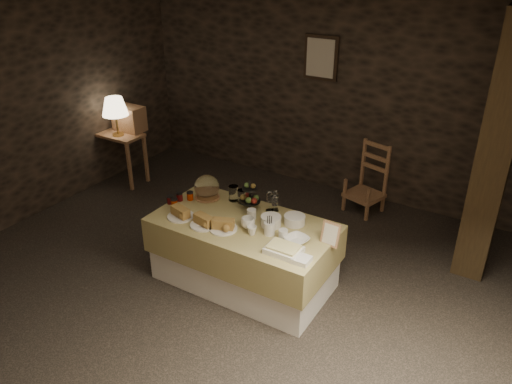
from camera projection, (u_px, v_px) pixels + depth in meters
The scene contains 28 objects.
ground_plane at pixel (222, 278), 5.06m from camera, with size 5.50×5.00×0.01m, color black.
room_shell at pixel (216, 133), 4.35m from camera, with size 5.52×5.02×2.60m.
buffet_table at pixel (244, 248), 4.83m from camera, with size 1.73×0.92×0.69m.
console_table at pixel (120, 142), 6.84m from camera, with size 0.66×0.38×0.71m.
table_lamp at pixel (115, 107), 6.54m from camera, with size 0.35×0.35×0.52m.
wine_rack at pixel (129, 118), 6.82m from camera, with size 0.42×0.26×0.34m, color brown.
chair at pixel (367, 181), 6.19m from camera, with size 0.50×0.49×0.68m.
timber_column at pixel (495, 154), 4.60m from camera, with size 0.30×0.30×2.60m, color black.
framed_picture at pixel (321, 58), 6.21m from camera, with size 0.45×0.04×0.55m.
plate_stack_a at pixel (271, 221), 4.63m from camera, with size 0.19×0.19×0.10m, color silver.
plate_stack_b at pixel (295, 220), 4.66m from camera, with size 0.20×0.20×0.09m, color silver.
cutlery_holder at pixel (269, 228), 4.49m from camera, with size 0.10×0.10×0.12m, color silver.
cup_a at pixel (248, 223), 4.59m from camera, with size 0.13×0.13×0.10m, color silver.
cup_b at pixel (252, 230), 4.49m from camera, with size 0.09×0.09×0.08m, color silver.
mug_c at pixel (252, 214), 4.75m from camera, with size 0.09×0.09×0.10m, color silver.
mug_d at pixel (283, 234), 4.43m from camera, with size 0.08×0.08×0.09m, color silver.
bowl at pixel (297, 240), 4.38m from camera, with size 0.20×0.20×0.05m, color silver.
cake_dome at pixel (207, 188), 5.10m from camera, with size 0.26×0.26×0.26m.
fruit_stand at pixel (250, 197), 4.89m from camera, with size 0.21×0.21×0.30m.
bread_platter_left at pixel (181, 213), 4.77m from camera, with size 0.26×0.26×0.11m.
bread_platter_center at pixel (204, 222), 4.63m from camera, with size 0.26×0.26×0.11m.
bread_platter_right at pixel (223, 226), 4.57m from camera, with size 0.26×0.26×0.11m.
jam_jars at pixel (179, 199), 5.04m from camera, with size 0.18×0.26×0.07m.
tart_dish at pixel (284, 249), 4.23m from camera, with size 0.30×0.22×0.07m.
square_dish at pixel (302, 260), 4.11m from camera, with size 0.14×0.14×0.04m, color silver.
menu_frame at pixel (330, 234), 4.34m from camera, with size 0.17×0.02×0.22m, color brown.
storage_jar_a at pixel (234, 193), 5.06m from camera, with size 0.10×0.10×0.16m, color white.
storage_jar_b at pixel (242, 196), 5.02m from camera, with size 0.09×0.09×0.14m, color white.
Camera 1 is at (2.44, -3.33, 3.07)m, focal length 35.00 mm.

